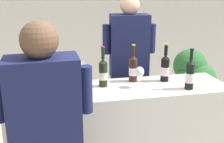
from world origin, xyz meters
TOP-DOWN VIEW (x-y plane):
  - wall_back at (0.00, 2.60)m, footprint 8.00×0.10m
  - counter at (0.00, 0.00)m, footprint 1.86×0.52m
  - wine_bottle_0 at (-0.14, 0.07)m, footprint 0.07×0.07m
  - wine_bottle_1 at (-0.71, -0.05)m, footprint 0.07×0.07m
  - wine_bottle_2 at (-0.39, -0.08)m, footprint 0.08×0.08m
  - wine_bottle_3 at (0.56, -0.13)m, footprint 0.07×0.07m
  - wine_bottle_4 at (0.15, 0.15)m, footprint 0.08×0.08m
  - wine_bottle_5 at (0.43, 0.10)m, footprint 0.08×0.08m
  - wine_bottle_6 at (-0.55, -0.08)m, footprint 0.08×0.08m
  - wine_glass at (0.16, -0.01)m, footprint 0.08×0.08m
  - ice_bucket at (-0.38, 0.15)m, footprint 0.21×0.21m
  - person_server at (0.22, 0.54)m, footprint 0.54×0.27m
  - potted_shrub at (1.12, 0.86)m, footprint 0.51×0.54m

SIDE VIEW (x-z plane):
  - counter at x=0.00m, z-range 0.00..1.00m
  - potted_shrub at x=1.12m, z-range 0.13..1.22m
  - person_server at x=0.22m, z-range -0.02..1.73m
  - ice_bucket at x=-0.38m, z-range 1.00..1.20m
  - wine_bottle_2 at x=-0.39m, z-range 0.97..1.27m
  - wine_bottle_4 at x=0.15m, z-range 0.95..1.29m
  - wine_bottle_5 at x=0.43m, z-range 0.95..1.29m
  - wine_bottle_0 at x=-0.14m, z-range 0.95..1.30m
  - wine_bottle_1 at x=-0.71m, z-range 0.95..1.30m
  - wine_bottle_3 at x=0.56m, z-range 0.95..1.30m
  - wine_glass at x=0.16m, z-range 1.04..1.22m
  - wine_bottle_6 at x=-0.55m, z-range 0.97..1.30m
  - wall_back at x=0.00m, z-range 0.00..2.80m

